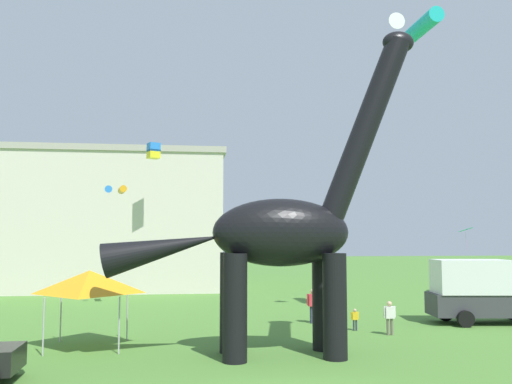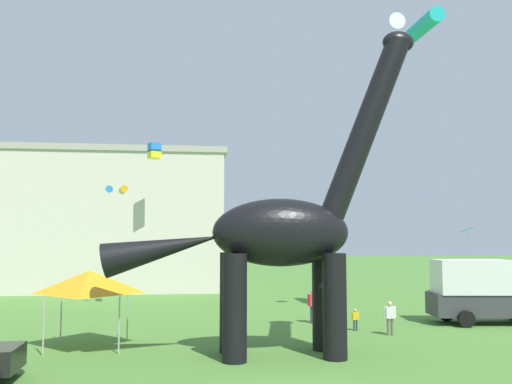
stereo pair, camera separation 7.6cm
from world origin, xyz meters
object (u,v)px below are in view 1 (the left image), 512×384
at_px(parked_box_truck, 484,290).
at_px(person_watching_child, 313,302).
at_px(dinosaur_sculpture, 280,232).
at_px(kite_far_right, 466,230).
at_px(kite_far_left, 154,151).
at_px(person_strolling_adult, 355,317).
at_px(kite_mid_center, 119,190).
at_px(kite_apex, 417,25).
at_px(person_photographer, 390,315).
at_px(festival_canopy_tent, 89,282).

bearing_deg(parked_box_truck, person_watching_child, 179.77).
xyz_separation_m(parked_box_truck, person_watching_child, (-8.57, 1.14, -0.60)).
bearing_deg(dinosaur_sculpture, kite_far_right, 73.19).
bearing_deg(kite_far_left, person_strolling_adult, -55.44).
bearing_deg(person_watching_child, parked_box_truck, -38.26).
bearing_deg(kite_mid_center, kite_apex, -25.12).
xyz_separation_m(person_strolling_adult, kite_mid_center, (-12.07, 9.73, 6.73)).
relative_size(person_strolling_adult, kite_apex, 0.33).
relative_size(person_photographer, kite_far_left, 1.31).
xyz_separation_m(kite_far_left, kite_mid_center, (-1.73, -5.27, -3.36)).
relative_size(dinosaur_sculpture, person_photographer, 8.35).
relative_size(kite_far_left, kite_far_right, 0.63).
bearing_deg(kite_apex, person_strolling_adult, -154.83).
distance_m(kite_far_left, kite_far_right, 24.72).
distance_m(person_photographer, kite_far_right, 21.03).
bearing_deg(kite_apex, person_photographer, -133.14).
distance_m(festival_canopy_tent, kite_apex, 21.18).
distance_m(person_strolling_adult, person_photographer, 1.81).
bearing_deg(kite_far_right, person_strolling_adult, -132.36).
distance_m(parked_box_truck, kite_mid_center, 21.76).
relative_size(person_watching_child, kite_apex, 0.57).
bearing_deg(kite_far_right, person_watching_child, -140.15).
height_order(person_strolling_adult, kite_mid_center, kite_mid_center).
xyz_separation_m(festival_canopy_tent, kite_mid_center, (-0.47, 12.29, 4.79)).
bearing_deg(parked_box_truck, kite_far_right, 71.86).
bearing_deg(dinosaur_sculpture, parked_box_truck, 53.67).
bearing_deg(festival_canopy_tent, kite_far_left, 85.88).
distance_m(kite_apex, kite_far_right, 19.29).
bearing_deg(kite_far_left, person_watching_child, -54.72).
relative_size(person_photographer, kite_far_right, 0.83).
xyz_separation_m(parked_box_truck, person_photographer, (-5.98, -2.61, -0.75)).
height_order(festival_canopy_tent, kite_mid_center, kite_mid_center).
bearing_deg(person_watching_child, kite_far_left, 94.60).
bearing_deg(person_strolling_adult, kite_mid_center, 97.60).
relative_size(dinosaur_sculpture, person_watching_child, 7.18).
relative_size(dinosaur_sculpture, kite_apex, 4.06).
xyz_separation_m(person_watching_child, kite_apex, (5.76, -0.36, 14.66)).
relative_size(parked_box_truck, kite_apex, 1.91).
relative_size(kite_apex, kite_mid_center, 1.90).
bearing_deg(parked_box_truck, dinosaur_sculpture, -144.33).
distance_m(dinosaur_sculpture, kite_apex, 15.84).
height_order(kite_apex, kite_mid_center, kite_apex).
bearing_deg(kite_apex, kite_far_left, 138.55).
distance_m(dinosaur_sculpture, person_watching_child, 8.64).
height_order(dinosaur_sculpture, festival_canopy_tent, dinosaur_sculpture).
xyz_separation_m(dinosaur_sculpture, person_photographer, (5.55, 3.60, -3.58)).
bearing_deg(kite_apex, kite_far_right, 54.21).
relative_size(person_strolling_adult, person_photographer, 0.68).
xyz_separation_m(person_watching_child, kite_mid_center, (-10.65, 7.33, 6.29)).
bearing_deg(dinosaur_sculpture, person_watching_child, 93.44).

